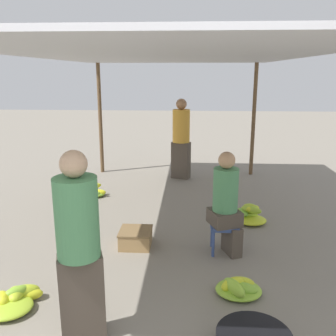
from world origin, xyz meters
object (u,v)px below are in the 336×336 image
banana_pile_right_2 (225,177)px  banana_pile_left_0 (12,300)px  banana_pile_right_1 (249,216)px  banana_pile_right_0 (238,287)px  crate_near (136,238)px  banana_pile_left_1 (94,192)px  vendor_foreground (79,246)px  stool (224,229)px  vendor_seated (227,202)px  shopper_walking_mid (181,138)px

banana_pile_right_2 → banana_pile_left_0: bearing=-118.3°
banana_pile_left_0 → banana_pile_right_1: (2.53, 2.23, 0.03)m
banana_pile_right_0 → crate_near: 1.55m
banana_pile_left_1 → banana_pile_right_1: 2.79m
vendor_foreground → banana_pile_left_0: 1.15m
vendor_foreground → banana_pile_right_0: bearing=27.0°
vendor_foreground → banana_pile_left_1: (-0.85, 3.63, -0.75)m
stool → banana_pile_right_0: stool is taller
vendor_foreground → stool: vendor_foreground is taller
stool → banana_pile_right_1: 1.09m
vendor_seated → banana_pile_left_0: size_ratio=2.44×
stool → shopper_walking_mid: bearing=100.6°
banana_pile_right_2 → crate_near: (-1.39, -3.04, 0.03)m
banana_pile_left_1 → banana_pile_right_2: size_ratio=0.94×
banana_pile_right_0 → shopper_walking_mid: size_ratio=0.28×
banana_pile_right_0 → crate_near: (-1.17, 1.01, 0.03)m
banana_pile_right_0 → banana_pile_left_1: bearing=126.9°
banana_pile_left_1 → shopper_walking_mid: size_ratio=0.27×
crate_near → banana_pile_right_0: bearing=-40.8°
banana_pile_right_0 → crate_near: size_ratio=1.14×
vendor_foreground → banana_pile_right_2: size_ratio=3.34×
banana_pile_left_1 → banana_pile_right_0: size_ratio=0.98×
stool → vendor_seated: size_ratio=0.29×
stool → shopper_walking_mid: 3.41m
banana_pile_right_0 → banana_pile_left_0: bearing=-171.0°
stool → banana_pile_right_1: bearing=65.1°
shopper_walking_mid → crate_near: bearing=-98.6°
banana_pile_left_1 → banana_pile_right_0: (2.21, -2.94, -0.00)m
vendor_foreground → banana_pile_right_2: bearing=71.6°
shopper_walking_mid → vendor_foreground: bearing=-97.8°
vendor_seated → banana_pile_right_1: 1.20m
banana_pile_left_1 → vendor_seated: bearing=-43.2°
vendor_foreground → banana_pile_right_0: 1.70m
banana_pile_left_0 → shopper_walking_mid: 4.86m
banana_pile_right_1 → shopper_walking_mid: bearing=114.6°
vendor_foreground → banana_pile_left_1: bearing=103.1°
vendor_seated → banana_pile_left_0: 2.51m
stool → banana_pile_right_2: 3.15m
vendor_foreground → banana_pile_right_1: (1.74, 2.59, -0.73)m
stool → banana_pile_left_1: stool is taller
vendor_foreground → stool: 2.14m
banana_pile_left_1 → shopper_walking_mid: (1.52, 1.29, 0.77)m
banana_pile_right_0 → banana_pile_right_2: (0.22, 4.05, -0.00)m
banana_pile_right_1 → banana_pile_right_2: (-0.16, 2.16, -0.03)m
banana_pile_right_2 → banana_pile_right_1: bearing=-85.7°
banana_pile_right_2 → vendor_seated: bearing=-95.0°
banana_pile_left_0 → crate_near: crate_near is taller
vendor_seated → banana_pile_right_0: (0.05, -0.92, -0.57)m
vendor_foreground → banana_pile_left_0: (-0.79, 0.35, -0.76)m
vendor_seated → banana_pile_right_2: size_ratio=2.64×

